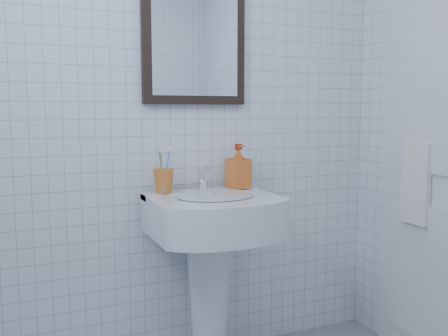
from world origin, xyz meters
name	(u,v)px	position (x,y,z in m)	size (l,w,h in m)	color
wall_back	(170,102)	(0.00, 1.20, 1.25)	(2.20, 0.02, 2.50)	white
washbasin	(211,254)	(0.12, 0.99, 0.57)	(0.55, 0.40, 0.85)	silver
faucet	(203,181)	(0.12, 1.09, 0.89)	(0.05, 0.10, 0.12)	white
toothbrush_cup	(164,181)	(-0.07, 1.09, 0.90)	(0.09, 0.09, 0.11)	orange
soap_dispenser	(238,166)	(0.30, 1.10, 0.95)	(0.09, 0.10, 0.21)	#D15214
wall_mirror	(195,37)	(0.12, 1.18, 1.55)	(0.50, 0.04, 0.62)	black
towel_ring	(420,145)	(1.06, 0.71, 1.05)	(0.18, 0.18, 0.01)	white
hand_towel	(415,184)	(1.04, 0.71, 0.87)	(0.03, 0.16, 0.38)	white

